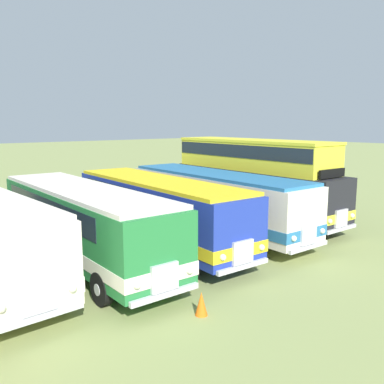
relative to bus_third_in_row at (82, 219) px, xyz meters
The scene contains 7 objects.
ground_plane 2.50m from the bus_third_in_row, 10.44° to the left, with size 200.00×200.00×0.00m, color #8C9956.
bus_third_in_row is the anchor object (origin of this frame).
bus_fourth_in_row 3.51m from the bus_third_in_row, ahead, with size 3.05×10.83×2.99m.
bus_fifth_in_row 7.01m from the bus_third_in_row, ahead, with size 2.89×11.15×2.99m.
bus_sixth_in_row 10.57m from the bus_third_in_row, ahead, with size 2.85×10.93×4.49m.
cone_near_end 6.46m from the bus_third_in_row, 84.40° to the right, with size 0.36×0.36×0.69m, color orange.
rope_fence_line 10.22m from the bus_third_in_row, 80.08° to the left, with size 23.62×0.08×1.05m.
Camera 1 is at (-8.41, -14.92, 5.41)m, focal length 38.84 mm.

